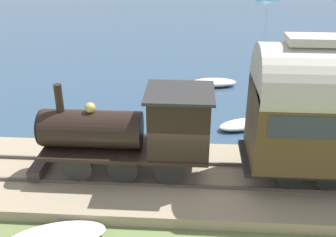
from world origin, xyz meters
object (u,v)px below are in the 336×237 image
at_px(steam_locomotive, 137,128).
at_px(rowboat_off_pier, 214,82).
at_px(rowboat_mid_harbor, 243,124).
at_px(beached_dinghy, 57,236).

xyz_separation_m(steam_locomotive, rowboat_off_pier, (9.74, -3.03, -1.97)).
bearing_deg(rowboat_mid_harbor, rowboat_off_pier, -10.88).
relative_size(rowboat_mid_harbor, beached_dinghy, 0.82).
relative_size(steam_locomotive, rowboat_off_pier, 2.33).
bearing_deg(beached_dinghy, rowboat_off_pier, -21.29).
distance_m(steam_locomotive, beached_dinghy, 4.15).
bearing_deg(steam_locomotive, rowboat_mid_harbor, -42.45).
relative_size(rowboat_off_pier, beached_dinghy, 0.88).
bearing_deg(rowboat_off_pier, steam_locomotive, 157.56).
xyz_separation_m(rowboat_off_pier, beached_dinghy, (-12.82, 5.00, 0.00)).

